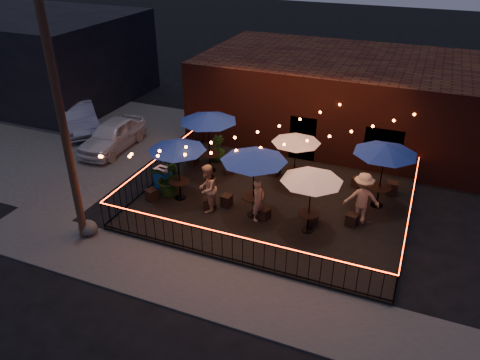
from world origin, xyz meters
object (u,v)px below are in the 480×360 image
at_px(cafe_table_4, 312,177).
at_px(utility_pole, 64,132).
at_px(cafe_table_0, 177,147).
at_px(cafe_table_2, 254,157).
at_px(boulder, 88,228).
at_px(cafe_table_3, 296,140).
at_px(cafe_table_1, 208,118).
at_px(cooler, 163,178).
at_px(cafe_table_5, 386,150).

bearing_deg(cafe_table_4, utility_pole, -156.00).
height_order(cafe_table_0, cafe_table_2, cafe_table_2).
bearing_deg(boulder, cafe_table_3, 47.01).
bearing_deg(cafe_table_3, boulder, -132.99).
bearing_deg(cafe_table_1, cafe_table_4, -28.56).
height_order(cafe_table_1, cafe_table_2, cafe_table_1).
bearing_deg(cafe_table_4, cafe_table_1, 151.44).
xyz_separation_m(cafe_table_1, boulder, (-1.96, -5.84, -2.30)).
height_order(cafe_table_0, cafe_table_4, cafe_table_0).
height_order(cafe_table_1, boulder, cafe_table_1).
height_order(cafe_table_3, cooler, cafe_table_3).
xyz_separation_m(cafe_table_0, cafe_table_1, (0.06, 2.57, 0.22)).
bearing_deg(utility_pole, cafe_table_2, 34.05).
xyz_separation_m(cafe_table_0, cafe_table_5, (7.25, 2.40, 0.13)).
distance_m(utility_pole, boulder, 3.69).
relative_size(cafe_table_1, boulder, 3.38).
relative_size(cafe_table_5, cooler, 3.57).
distance_m(utility_pole, cafe_table_2, 6.24).
distance_m(cafe_table_0, cafe_table_5, 7.64).
bearing_deg(cafe_table_4, cafe_table_0, 177.31).
bearing_deg(utility_pole, cafe_table_3, 47.60).
bearing_deg(cafe_table_0, cafe_table_5, 18.32).
xyz_separation_m(utility_pole, cafe_table_4, (7.18, 3.20, -1.71)).
distance_m(cafe_table_2, cafe_table_3, 3.00).
relative_size(utility_pole, cafe_table_1, 2.97).
height_order(cafe_table_0, cafe_table_5, cafe_table_5).
distance_m(cafe_table_1, cafe_table_5, 7.20).
height_order(cafe_table_5, boulder, cafe_table_5).
distance_m(cafe_table_1, cafe_table_4, 5.90).
height_order(utility_pole, cafe_table_5, utility_pole).
bearing_deg(cafe_table_2, boulder, -147.12).
xyz_separation_m(cafe_table_3, cafe_table_5, (3.46, -0.44, 0.36)).
relative_size(utility_pole, cafe_table_2, 2.69).
height_order(cafe_table_2, cafe_table_5, cafe_table_2).
xyz_separation_m(cafe_table_3, boulder, (-5.70, -6.11, -1.84)).
bearing_deg(cafe_table_3, cafe_table_4, -65.04).
height_order(utility_pole, cafe_table_0, utility_pole).
bearing_deg(boulder, cafe_table_4, 22.94).
xyz_separation_m(cafe_table_0, cafe_table_3, (3.79, 2.84, -0.24)).
bearing_deg(cafe_table_5, cafe_table_2, -149.63).
bearing_deg(cooler, cafe_table_5, 23.24).
height_order(cafe_table_3, boulder, cafe_table_3).
xyz_separation_m(cafe_table_2, cafe_table_5, (4.17, 2.44, -0.05)).
bearing_deg(cafe_table_4, boulder, -157.06).
bearing_deg(cooler, cafe_table_2, 2.92).
distance_m(cafe_table_1, cafe_table_2, 4.00).
height_order(cafe_table_1, cooler, cafe_table_1).
height_order(utility_pole, cafe_table_2, utility_pole).
bearing_deg(cafe_table_5, cafe_table_0, -161.68).
xyz_separation_m(utility_pole, cafe_table_1, (2.00, 6.01, -1.39)).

